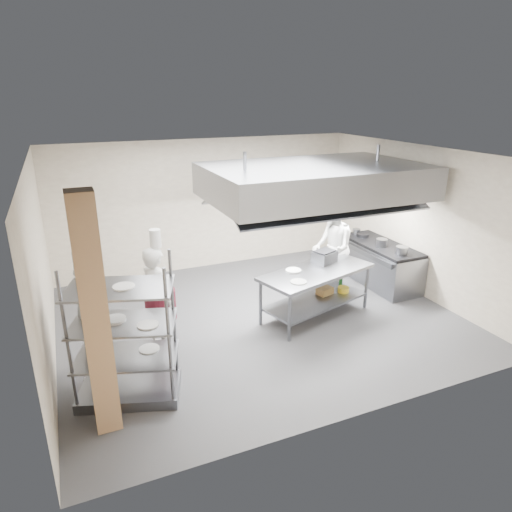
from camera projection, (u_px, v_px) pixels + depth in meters
name	position (u px, v px, depth m)	size (l,w,h in m)	color
floor	(259.00, 318.00, 8.48)	(7.00, 7.00, 0.00)	#2F2F31
ceiling	(259.00, 154.00, 7.47)	(7.00, 7.00, 0.00)	silver
wall_back	(207.00, 205.00, 10.57)	(7.00, 7.00, 0.00)	#B2A48E
wall_left	(41.00, 270.00, 6.67)	(6.00, 6.00, 0.00)	#B2A48E
wall_right	(416.00, 220.00, 9.28)	(6.00, 6.00, 0.00)	#B2A48E
column	(95.00, 318.00, 5.26)	(0.30, 0.30, 3.00)	#AA8057
exhaust_hood	(315.00, 181.00, 8.50)	(4.00, 2.50, 0.60)	gray
hood_strip_a	(271.00, 202.00, 8.27)	(1.60, 0.12, 0.04)	white
hood_strip_b	(354.00, 194.00, 8.94)	(1.60, 0.12, 0.04)	white
wall_shelf	(280.00, 199.00, 11.10)	(1.50, 0.28, 0.04)	gray
island	(316.00, 293.00, 8.43)	(2.19, 0.91, 0.91)	gray
island_worktop	(317.00, 272.00, 8.28)	(2.19, 0.91, 0.06)	gray
island_undershelf	(315.00, 301.00, 8.48)	(2.01, 0.82, 0.04)	slate
pass_rack	(124.00, 331.00, 5.99)	(1.34, 0.78, 2.00)	slate
cooking_range	(379.00, 265.00, 9.92)	(0.80, 2.00, 0.84)	gray
range_top	(381.00, 245.00, 9.77)	(0.78, 1.96, 0.06)	black
chef_head	(157.00, 299.00, 7.21)	(0.64, 0.42, 1.75)	white
chef_line	(332.00, 248.00, 9.21)	(0.96, 0.75, 1.98)	white
chef_plating	(93.00, 326.00, 6.20)	(1.12, 0.47, 1.91)	white
griddle	(324.00, 257.00, 8.66)	(0.42, 0.33, 0.21)	slate
wicker_basket	(325.00, 291.00, 8.70)	(0.30, 0.21, 0.13)	brown
stockpot	(382.00, 243.00, 9.58)	(0.23, 0.23, 0.16)	gray
plate_stack	(127.00, 355.00, 6.11)	(0.28, 0.28, 0.05)	white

